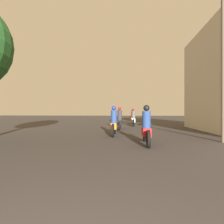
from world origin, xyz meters
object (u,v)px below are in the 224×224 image
at_px(motorcycle_red, 146,129).
at_px(motorcycle_white, 133,119).
at_px(motorcycle_blue, 133,117).
at_px(motorcycle_black, 120,120).
at_px(utility_pole_near, 224,46).
at_px(motorcycle_yellow, 132,118).
at_px(motorcycle_orange, 114,123).

bearing_deg(motorcycle_red, motorcycle_white, 83.87).
bearing_deg(motorcycle_red, motorcycle_blue, 82.54).
relative_size(motorcycle_black, utility_pole_near, 0.26).
relative_size(motorcycle_black, motorcycle_white, 1.01).
bearing_deg(motorcycle_red, motorcycle_yellow, 83.63).
bearing_deg(motorcycle_orange, motorcycle_red, -54.75).
xyz_separation_m(motorcycle_blue, utility_pole_near, (3.15, -16.08, 3.34)).
height_order(motorcycle_black, motorcycle_blue, motorcycle_black).
bearing_deg(motorcycle_yellow, motorcycle_orange, -105.91).
bearing_deg(motorcycle_white, utility_pole_near, -72.91).
distance_m(motorcycle_black, motorcycle_yellow, 6.22).
bearing_deg(utility_pole_near, motorcycle_white, 112.15).
distance_m(motorcycle_red, motorcycle_white, 9.08).
bearing_deg(motorcycle_orange, motorcycle_blue, 89.48).
bearing_deg(motorcycle_blue, motorcycle_red, -87.74).
height_order(motorcycle_red, utility_pole_near, utility_pole_near).
bearing_deg(motorcycle_white, motorcycle_red, -94.03).
xyz_separation_m(motorcycle_red, motorcycle_orange, (-1.45, 2.56, 0.03)).
xyz_separation_m(motorcycle_yellow, utility_pole_near, (3.41, -11.38, 3.38)).
xyz_separation_m(motorcycle_red, motorcycle_blue, (0.09, 16.80, 0.04)).
bearing_deg(motorcycle_orange, motorcycle_white, 84.46).
xyz_separation_m(motorcycle_orange, motorcycle_yellow, (1.29, 9.54, -0.03)).
distance_m(motorcycle_red, motorcycle_blue, 16.80).
xyz_separation_m(motorcycle_orange, motorcycle_blue, (1.54, 14.24, 0.01)).
xyz_separation_m(motorcycle_black, motorcycle_white, (1.12, 3.09, -0.00)).
xyz_separation_m(motorcycle_white, motorcycle_yellow, (-0.00, 3.03, -0.04)).
distance_m(motorcycle_yellow, motorcycle_blue, 4.70).
relative_size(motorcycle_red, motorcycle_white, 1.02).
relative_size(motorcycle_white, utility_pole_near, 0.26).
distance_m(motorcycle_red, motorcycle_orange, 2.95).
relative_size(motorcycle_orange, motorcycle_yellow, 1.07).
xyz_separation_m(motorcycle_red, motorcycle_white, (-0.16, 9.08, 0.03)).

